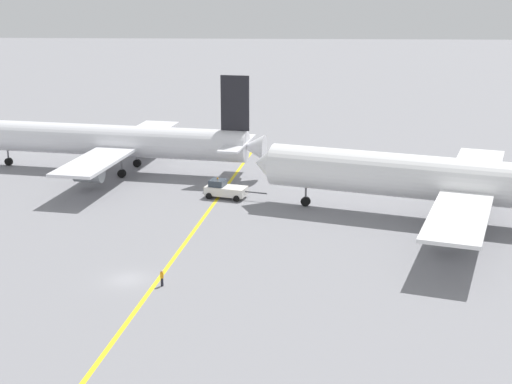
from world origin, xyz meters
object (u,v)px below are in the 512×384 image
Objects in this scene: airliner_at_gate_left at (112,141)px; ground_crew_marshaller_foreground at (162,278)px; pushback_tug at (225,189)px; airliner_being_pushed at (454,181)px.

airliner_at_gate_left is 28.62× the size of ground_crew_marshaller_foreground.
ground_crew_marshaller_foreground is (-3.83, -31.84, -0.29)m from pushback_tug.
airliner_at_gate_left is 0.97× the size of airliner_being_pushed.
pushback_tug is at bearing -36.34° from airliner_at_gate_left.
pushback_tug is (-29.98, 9.56, -4.23)m from airliner_being_pushed.
airliner_at_gate_left is 24.07m from pushback_tug.
airliner_being_pushed is (49.13, -23.64, 0.46)m from airliner_at_gate_left.
ground_crew_marshaller_foreground is at bearing -96.86° from pushback_tug.
airliner_being_pushed is 31.75m from pushback_tug.
ground_crew_marshaller_foreground is (15.32, -45.93, -4.06)m from airliner_at_gate_left.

